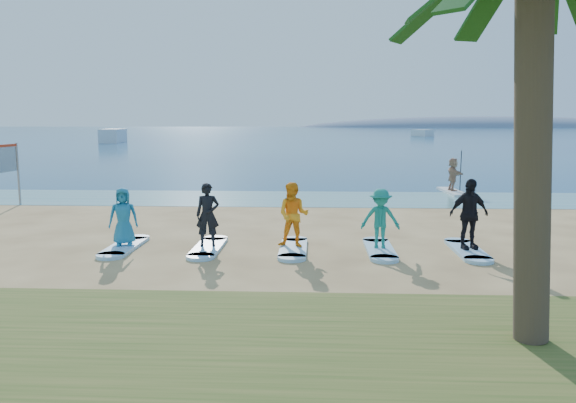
{
  "coord_description": "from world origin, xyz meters",
  "views": [
    {
      "loc": [
        1.88,
        -13.75,
        3.37
      ],
      "look_at": [
        1.12,
        2.0,
        1.1
      ],
      "focal_mm": 35.0,
      "sensor_mm": 36.0,
      "label": 1
    }
  ],
  "objects_px": {
    "student_1": "(208,215)",
    "student_4": "(469,214)",
    "surfboard_2": "(293,248)",
    "surfboard_4": "(467,250)",
    "surfboard_3": "(380,249)",
    "boat_offshore_a": "(113,143)",
    "boat_offshore_b": "(422,136)",
    "student_0": "(123,216)",
    "student_2": "(293,215)",
    "surfboard_1": "(208,247)",
    "paddleboard": "(452,192)",
    "surfboard_0": "(125,246)",
    "paddleboarder": "(453,174)",
    "student_3": "(380,218)"
  },
  "relations": [
    {
      "from": "paddleboard",
      "to": "surfboard_0",
      "type": "height_order",
      "value": "paddleboard"
    },
    {
      "from": "paddleboard",
      "to": "student_1",
      "type": "relative_size",
      "value": 1.79
    },
    {
      "from": "paddleboarder",
      "to": "student_2",
      "type": "relative_size",
      "value": 0.9
    },
    {
      "from": "student_1",
      "to": "student_4",
      "type": "height_order",
      "value": "student_4"
    },
    {
      "from": "student_1",
      "to": "student_2",
      "type": "xyz_separation_m",
      "value": [
        2.26,
        0.0,
        0.01
      ]
    },
    {
      "from": "student_3",
      "to": "surfboard_0",
      "type": "bearing_deg",
      "value": -176.43
    },
    {
      "from": "student_2",
      "to": "paddleboarder",
      "type": "bearing_deg",
      "value": 69.36
    },
    {
      "from": "student_0",
      "to": "surfboard_3",
      "type": "xyz_separation_m",
      "value": [
        6.78,
        0.0,
        -0.81
      ]
    },
    {
      "from": "paddleboarder",
      "to": "boat_offshore_b",
      "type": "bearing_deg",
      "value": -18.42
    },
    {
      "from": "student_0",
      "to": "student_3",
      "type": "xyz_separation_m",
      "value": [
        6.78,
        0.0,
        0.01
      ]
    },
    {
      "from": "boat_offshore_b",
      "to": "student_1",
      "type": "xyz_separation_m",
      "value": [
        -26.08,
        -109.75,
        0.93
      ]
    },
    {
      "from": "surfboard_0",
      "to": "surfboard_3",
      "type": "xyz_separation_m",
      "value": [
        6.78,
        0.0,
        0.0
      ]
    },
    {
      "from": "boat_offshore_a",
      "to": "student_4",
      "type": "relative_size",
      "value": 4.34
    },
    {
      "from": "surfboard_1",
      "to": "student_1",
      "type": "height_order",
      "value": "student_1"
    },
    {
      "from": "student_2",
      "to": "student_1",
      "type": "bearing_deg",
      "value": -170.57
    },
    {
      "from": "surfboard_0",
      "to": "student_0",
      "type": "height_order",
      "value": "student_0"
    },
    {
      "from": "paddleboarder",
      "to": "student_3",
      "type": "height_order",
      "value": "paddleboarder"
    },
    {
      "from": "boat_offshore_b",
      "to": "surfboard_1",
      "type": "bearing_deg",
      "value": -124.16
    },
    {
      "from": "student_3",
      "to": "surfboard_4",
      "type": "distance_m",
      "value": 2.4
    },
    {
      "from": "paddleboard",
      "to": "student_2",
      "type": "relative_size",
      "value": 1.77
    },
    {
      "from": "surfboard_2",
      "to": "surfboard_4",
      "type": "xyz_separation_m",
      "value": [
        4.52,
        0.0,
        0.0
      ]
    },
    {
      "from": "surfboard_1",
      "to": "student_1",
      "type": "bearing_deg",
      "value": 0.0
    },
    {
      "from": "surfboard_4",
      "to": "surfboard_2",
      "type": "bearing_deg",
      "value": 180.0
    },
    {
      "from": "student_4",
      "to": "surfboard_1",
      "type": "bearing_deg",
      "value": 164.71
    },
    {
      "from": "boat_offshore_b",
      "to": "student_2",
      "type": "height_order",
      "value": "student_2"
    },
    {
      "from": "paddleboard",
      "to": "surfboard_4",
      "type": "height_order",
      "value": "paddleboard"
    },
    {
      "from": "boat_offshore_a",
      "to": "student_0",
      "type": "height_order",
      "value": "student_0"
    },
    {
      "from": "student_2",
      "to": "surfboard_3",
      "type": "bearing_deg",
      "value": 9.43
    },
    {
      "from": "boat_offshore_b",
      "to": "surfboard_0",
      "type": "height_order",
      "value": "boat_offshore_b"
    },
    {
      "from": "student_0",
      "to": "surfboard_3",
      "type": "relative_size",
      "value": 0.7
    },
    {
      "from": "surfboard_0",
      "to": "student_1",
      "type": "xyz_separation_m",
      "value": [
        2.26,
        0.0,
        0.88
      ]
    },
    {
      "from": "surfboard_1",
      "to": "student_4",
      "type": "bearing_deg",
      "value": 0.0
    },
    {
      "from": "surfboard_0",
      "to": "boat_offshore_a",
      "type": "bearing_deg",
      "value": 110.14
    },
    {
      "from": "surfboard_2",
      "to": "surfboard_4",
      "type": "distance_m",
      "value": 4.52
    },
    {
      "from": "surfboard_2",
      "to": "surfboard_3",
      "type": "distance_m",
      "value": 2.26
    },
    {
      "from": "paddleboard",
      "to": "surfboard_2",
      "type": "bearing_deg",
      "value": -123.25
    },
    {
      "from": "student_0",
      "to": "student_3",
      "type": "relative_size",
      "value": 0.99
    },
    {
      "from": "surfboard_3",
      "to": "boat_offshore_a",
      "type": "bearing_deg",
      "value": 114.73
    },
    {
      "from": "boat_offshore_a",
      "to": "surfboard_2",
      "type": "distance_m",
      "value": 78.59
    },
    {
      "from": "surfboard_2",
      "to": "student_2",
      "type": "height_order",
      "value": "student_2"
    },
    {
      "from": "surfboard_1",
      "to": "student_3",
      "type": "height_order",
      "value": "student_3"
    },
    {
      "from": "student_0",
      "to": "student_4",
      "type": "height_order",
      "value": "student_4"
    },
    {
      "from": "boat_offshore_a",
      "to": "surfboard_2",
      "type": "relative_size",
      "value": 3.6
    },
    {
      "from": "boat_offshore_b",
      "to": "student_0",
      "type": "distance_m",
      "value": 113.35
    },
    {
      "from": "surfboard_1",
      "to": "student_0",
      "type": "bearing_deg",
      "value": 180.0
    },
    {
      "from": "surfboard_1",
      "to": "surfboard_3",
      "type": "relative_size",
      "value": 1.0
    },
    {
      "from": "student_2",
      "to": "surfboard_3",
      "type": "relative_size",
      "value": 0.77
    },
    {
      "from": "boat_offshore_b",
      "to": "surfboard_2",
      "type": "height_order",
      "value": "boat_offshore_b"
    },
    {
      "from": "surfboard_2",
      "to": "surfboard_1",
      "type": "bearing_deg",
      "value": 180.0
    },
    {
      "from": "surfboard_4",
      "to": "student_2",
      "type": "bearing_deg",
      "value": 180.0
    }
  ]
}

